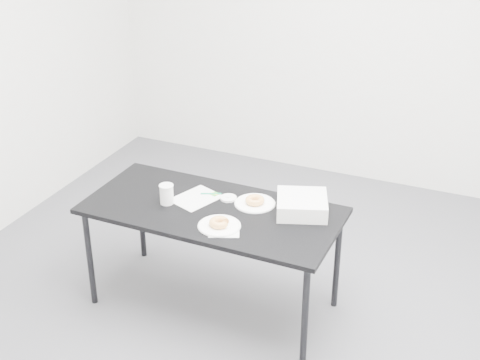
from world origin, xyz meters
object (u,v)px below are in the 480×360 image
at_px(donut_near, 219,222).
at_px(bakery_box, 302,205).
at_px(coffee_cup, 167,194).
at_px(plate_near, 219,226).
at_px(plate_far, 255,203).
at_px(table, 212,216).
at_px(donut_far, 255,200).
at_px(scorecard, 196,198).
at_px(pen, 211,194).

xyz_separation_m(donut_near, bakery_box, (0.36, 0.34, 0.02)).
relative_size(coffee_cup, bakery_box, 0.42).
height_order(plate_near, plate_far, plate_near).
bearing_deg(plate_far, table, -144.14).
relative_size(donut_near, donut_far, 0.99).
relative_size(donut_far, coffee_cup, 0.94).
bearing_deg(coffee_cup, donut_near, -17.38).
relative_size(scorecard, plate_far, 1.13).
bearing_deg(plate_far, plate_near, -104.07).
relative_size(table, donut_far, 13.26).
bearing_deg(donut_near, plate_near, 180.00).
height_order(table, pen, pen).
relative_size(pen, coffee_cup, 1.05).
relative_size(pen, bakery_box, 0.45).
height_order(plate_near, donut_far, donut_far).
height_order(donut_near, donut_far, donut_near).
xyz_separation_m(scorecard, donut_near, (0.27, -0.25, 0.03)).
relative_size(donut_near, plate_far, 0.47).
distance_m(plate_far, bakery_box, 0.29).
distance_m(scorecard, donut_far, 0.36).
xyz_separation_m(plate_near, coffee_cup, (-0.40, 0.13, 0.05)).
xyz_separation_m(plate_far, coffee_cup, (-0.48, -0.20, 0.06)).
distance_m(scorecard, pen, 0.10).
distance_m(coffee_cup, bakery_box, 0.79).
bearing_deg(donut_far, donut_near, -104.07).
relative_size(table, plate_far, 6.23).
height_order(table, bakery_box, bakery_box).
distance_m(scorecard, donut_near, 0.37).
relative_size(plate_near, coffee_cup, 1.99).
relative_size(table, pen, 11.85).
distance_m(table, scorecard, 0.17).
bearing_deg(plate_near, bakery_box, 43.21).
height_order(pen, plate_near, pen).
distance_m(pen, coffee_cup, 0.28).
xyz_separation_m(plate_far, donut_far, (0.00, 0.00, 0.02)).
bearing_deg(plate_far, donut_far, 0.00).
distance_m(table, donut_far, 0.27).
bearing_deg(bakery_box, plate_near, -156.61).
xyz_separation_m(scorecard, coffee_cup, (-0.13, -0.12, 0.06)).
bearing_deg(pen, scorecard, -150.01).
distance_m(pen, plate_far, 0.29).
xyz_separation_m(plate_near, bakery_box, (0.36, 0.34, 0.04)).
bearing_deg(table, bakery_box, 19.84).
bearing_deg(pen, donut_far, -23.13).
height_order(pen, donut_far, donut_far).
bearing_deg(pen, plate_far, -23.13).
relative_size(table, bakery_box, 5.29).
bearing_deg(donut_near, coffee_cup, 162.62).
relative_size(pen, donut_far, 1.12).
bearing_deg(coffee_cup, pen, 46.48).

